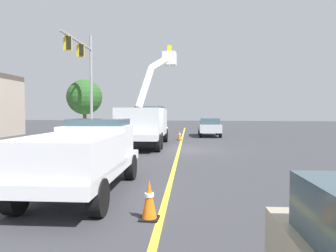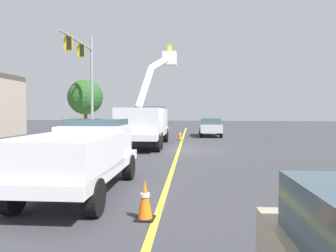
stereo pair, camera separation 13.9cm
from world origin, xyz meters
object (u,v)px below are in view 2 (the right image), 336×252
Objects in this scene: utility_bucket_truck at (146,122)px; traffic_signal_mast at (85,68)px; service_pickup_truck at (81,154)px; traffic_cone_leading at (145,200)px; traffic_cone_mid_front at (180,135)px; passing_minivan at (210,126)px.

utility_bucket_truck is 7.16m from traffic_signal_mast.
traffic_signal_mast is (14.45, 6.19, 4.51)m from service_pickup_truck.
traffic_cone_mid_front is (18.16, 1.26, -0.04)m from traffic_cone_leading.
utility_bucket_truck is 10.70× the size of traffic_cone_mid_front.
service_pickup_truck reaches higher than passing_minivan.
service_pickup_truck is at bearing -175.98° from utility_bucket_truck.
service_pickup_truck is 2.91m from traffic_cone_leading.
passing_minivan is 6.30× the size of traffic_cone_mid_front.
utility_bucket_truck is at bearing 12.58° from traffic_cone_leading.
traffic_cone_mid_front is (-4.41, 2.34, -0.59)m from passing_minivan.
traffic_cone_leading is 18.99m from traffic_signal_mast.
utility_bucket_truck is 1.70× the size of passing_minivan.
utility_bucket_truck reaches higher than service_pickup_truck.
utility_bucket_truck is 0.98× the size of traffic_signal_mast.
traffic_signal_mast reaches higher than passing_minivan.
traffic_cone_mid_front is at bearing -21.87° from utility_bucket_truck.
passing_minivan is at bearing -56.16° from traffic_signal_mast.
traffic_signal_mast is (-1.95, 7.15, 5.25)m from traffic_cone_mid_front.
utility_bucket_truck is 9.73× the size of traffic_cone_leading.
passing_minivan is at bearing -24.95° from utility_bucket_truck.
traffic_signal_mast is (-6.36, 9.49, 4.66)m from passing_minivan.
utility_bucket_truck is at bearing 4.02° from service_pickup_truck.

